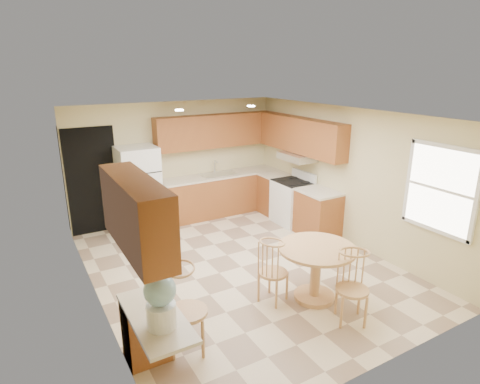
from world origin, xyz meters
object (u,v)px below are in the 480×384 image
stove (292,202)px  chair_table_a (277,267)px  chair_table_b (358,284)px  chair_desk (190,305)px  refrigerator (139,189)px  dining_table (316,265)px  water_crock (160,300)px

stove → chair_table_a: (-2.04, -2.34, 0.09)m
chair_table_b → chair_desk: bearing=16.0°
refrigerator → dining_table: bearing=-69.6°
stove → chair_desk: stove is taller
refrigerator → dining_table: refrigerator is taller
chair_table_a → chair_desk: 1.48m
chair_desk → dining_table: bearing=120.0°
refrigerator → chair_desk: 3.99m
refrigerator → water_crock: bearing=-103.7°
stove → dining_table: (-1.49, -2.51, 0.05)m
refrigerator → water_crock: 4.44m
refrigerator → stove: refrigerator is taller
chair_table_a → water_crock: size_ratio=1.43×
refrigerator → chair_table_b: 4.70m
dining_table → chair_table_a: 0.57m
chair_table_a → dining_table: bearing=49.6°
chair_table_b → chair_desk: chair_desk is taller
chair_desk → water_crock: water_crock is taller
chair_table_b → water_crock: (-2.49, 0.16, 0.47)m
refrigerator → dining_table: 3.99m
stove → dining_table: stove is taller
refrigerator → stove: 3.15m
dining_table → stove: bearing=59.3°
refrigerator → dining_table: (1.39, -3.73, -0.33)m
chair_table_a → water_crock: bearing=-92.5°
dining_table → chair_desk: chair_desk is taller
chair_desk → stove: bearing=152.0°
dining_table → chair_table_b: size_ratio=1.12×
chair_table_a → chair_desk: bearing=-99.5°
stove → dining_table: size_ratio=1.01×
refrigerator → chair_desk: refrigerator is taller
chair_table_a → chair_table_b: chair_table_b is taller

